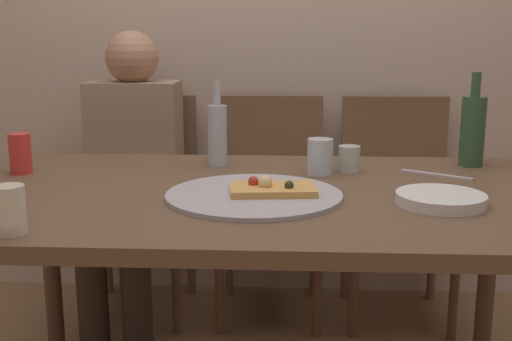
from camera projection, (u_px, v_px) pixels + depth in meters
The scene contains 15 objects.
dining_table at pixel (260, 214), 1.74m from camera, with size 1.66×0.99×0.74m.
pizza_tray at pixel (254, 195), 1.64m from camera, with size 0.46×0.46×0.01m, color #ADADB2.
pizza_slice_last at pixel (272, 189), 1.64m from camera, with size 0.23×0.15×0.05m.
wine_bottle at pixel (473, 129), 2.02m from camera, with size 0.08×0.08×0.30m.
beer_bottle at pixel (217, 134), 2.02m from camera, with size 0.06×0.06×0.27m.
tumbler_near at pixel (9, 210), 1.34m from camera, with size 0.07×0.07×0.11m, color beige.
tumbler_far at pixel (349, 159), 1.94m from camera, with size 0.07×0.07×0.08m, color #B7C6BC.
wine_glass at pixel (320, 157), 1.90m from camera, with size 0.08×0.08×0.11m, color silver.
soda_can at pixel (20, 153), 1.92m from camera, with size 0.07×0.07×0.12m, color red.
plate_stack at pixel (441, 199), 1.57m from camera, with size 0.22×0.22×0.03m, color white.
table_knife at pixel (436, 175), 1.89m from camera, with size 0.22×0.02×0.01m, color #B7B7BC.
chair_left at pixel (141, 189), 2.68m from camera, with size 0.44×0.44×0.90m.
chair_middle at pixel (271, 191), 2.65m from camera, with size 0.44×0.44×0.90m.
chair_right at pixel (396, 193), 2.62m from camera, with size 0.44×0.44×0.90m.
guest_in_sweater at pixel (131, 167), 2.50m from camera, with size 0.36×0.56×1.17m.
Camera 1 is at (0.08, -1.67, 1.16)m, focal length 44.53 mm.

